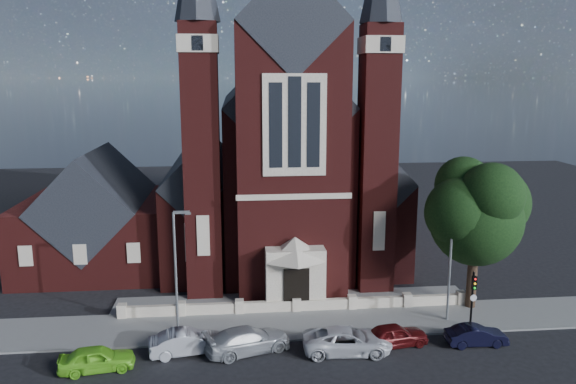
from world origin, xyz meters
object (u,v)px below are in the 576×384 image
(street_lamp_left, at_px, (177,265))
(traffic_signal, at_px, (473,293))
(street_lamp_right, at_px, (452,256))
(car_navy, at_px, (476,335))
(street_tree, at_px, (479,215))
(car_dark_red, at_px, (395,335))
(parish_hall, at_px, (98,222))
(car_silver_a, at_px, (187,342))
(car_white_suv, at_px, (347,341))
(car_silver_b, at_px, (248,340))
(car_lime_van, at_px, (97,359))
(church, at_px, (277,163))

(street_lamp_left, xyz_separation_m, traffic_signal, (18.91, -1.57, -2.02))
(street_lamp_right, bearing_deg, car_navy, -83.79)
(street_tree, xyz_separation_m, street_lamp_left, (-20.51, -1.71, -2.36))
(street_tree, xyz_separation_m, car_dark_red, (-7.15, -4.89, -6.26))
(street_lamp_left, distance_m, car_dark_red, 14.27)
(parish_hall, height_order, street_lamp_right, parish_hall)
(car_dark_red, bearing_deg, car_silver_a, 77.78)
(street_lamp_right, xyz_separation_m, car_white_suv, (-7.72, -3.71, -3.85))
(car_silver_a, bearing_deg, traffic_signal, -96.52)
(street_tree, xyz_separation_m, car_silver_a, (-19.79, -4.65, -6.23))
(car_dark_red, bearing_deg, street_tree, -66.81)
(car_white_suv, bearing_deg, traffic_signal, -73.43)
(street_lamp_left, height_order, car_silver_a, street_lamp_left)
(street_lamp_right, bearing_deg, car_white_suv, -154.34)
(car_silver_b, distance_m, car_dark_red, 9.02)
(car_silver_a, xyz_separation_m, car_silver_b, (3.62, -0.12, 0.03))
(car_silver_b, bearing_deg, car_silver_a, 68.92)
(car_lime_van, distance_m, car_silver_a, 5.11)
(church, height_order, street_lamp_right, church)
(car_navy, bearing_deg, street_tree, -21.41)
(church, relative_size, traffic_signal, 8.72)
(traffic_signal, bearing_deg, street_tree, 64.05)
(street_lamp_right, relative_size, car_dark_red, 1.96)
(car_dark_red, height_order, car_navy, car_dark_red)
(car_silver_a, bearing_deg, street_lamp_left, 2.92)
(car_white_suv, relative_size, car_navy, 1.43)
(street_tree, relative_size, traffic_signal, 2.67)
(traffic_signal, distance_m, car_white_suv, 9.08)
(parish_hall, distance_m, street_lamp_left, 16.18)
(street_lamp_left, bearing_deg, car_lime_van, -133.20)
(street_tree, height_order, car_lime_van, street_tree)
(street_tree, bearing_deg, car_lime_van, -166.02)
(car_dark_red, bearing_deg, street_lamp_right, -66.77)
(car_silver_a, relative_size, car_navy, 1.18)
(street_lamp_left, height_order, traffic_signal, street_lamp_left)
(traffic_signal, distance_m, car_lime_van, 23.33)
(car_white_suv, bearing_deg, car_navy, -86.27)
(car_silver_a, bearing_deg, street_lamp_right, -91.16)
(car_silver_b, bearing_deg, traffic_signal, -103.28)
(car_navy, bearing_deg, parish_hall, 56.96)
(car_navy, bearing_deg, car_lime_van, 92.74)
(car_silver_a, bearing_deg, church, -29.01)
(church, height_order, car_white_suv, church)
(traffic_signal, xyz_separation_m, car_lime_van, (-23.08, -2.86, -1.87))
(church, relative_size, street_tree, 3.26)
(street_lamp_left, height_order, car_dark_red, street_lamp_left)
(street_tree, xyz_separation_m, car_navy, (-2.12, -5.27, -6.34))
(street_tree, height_order, car_white_suv, street_tree)
(car_silver_a, bearing_deg, street_tree, -87.60)
(parish_hall, bearing_deg, car_silver_b, -53.94)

